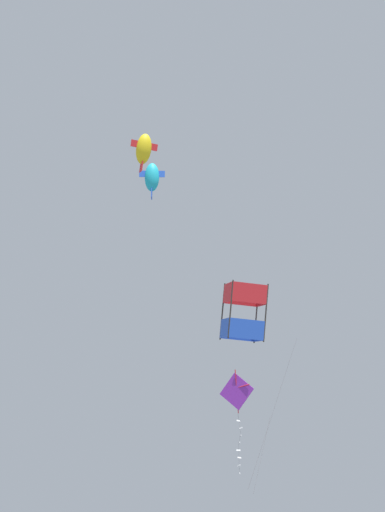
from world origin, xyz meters
name	(u,v)px	position (x,y,z in m)	size (l,w,h in m)	color
kite_diamond_highest	(237,394)	(6.54, 2.85, 24.01)	(2.20, 1.78, 5.72)	purple
kite_fish_far_centre	(144,149)	(-0.51, -2.49, 31.10)	(1.11, 1.13, 1.62)	yellow
kite_box_near_right	(244,312)	(3.85, -2.55, 24.63)	(2.91, 2.65, 8.70)	red
kite_fish_upper_right	(152,177)	(1.91, 2.19, 33.84)	(1.15, 1.19, 1.81)	#1EB2C6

